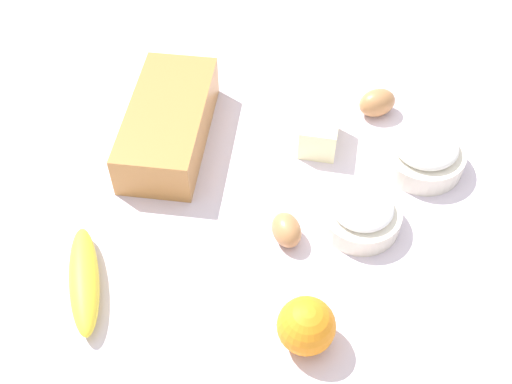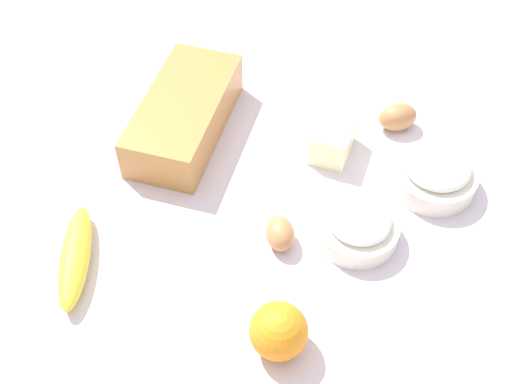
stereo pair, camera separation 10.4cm
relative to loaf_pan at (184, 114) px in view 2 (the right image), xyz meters
The scene contains 9 objects.
ground_plane 0.23m from the loaf_pan, 133.42° to the right, with size 2.40×2.40×0.02m, color silver.
loaf_pan is the anchor object (origin of this frame).
flour_bowl 0.44m from the loaf_pan, 96.05° to the right, with size 0.14×0.14×0.07m.
sugar_bowl 0.37m from the loaf_pan, 118.61° to the right, with size 0.13×0.13×0.06m.
banana 0.33m from the loaf_pan, 164.23° to the left, with size 0.19×0.04×0.04m, color yellow.
orange_fruit 0.45m from the loaf_pan, 148.48° to the right, with size 0.08×0.08×0.08m, color orange.
butter_block 0.27m from the loaf_pan, 89.97° to the right, with size 0.09×0.06×0.06m, color #F4EDB2.
egg_near_butter 0.38m from the loaf_pan, 77.41° to the right, with size 0.05×0.05×0.07m, color #AD7546.
egg_beside_bowl 0.30m from the loaf_pan, 135.25° to the right, with size 0.04×0.04×0.06m, color #B67B4A.
Camera 2 is at (-0.65, -0.13, 0.84)m, focal length 45.63 mm.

